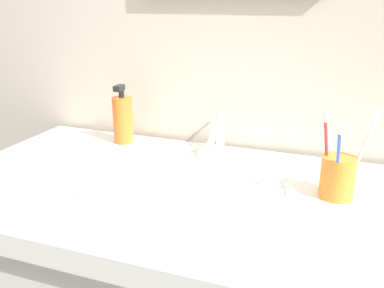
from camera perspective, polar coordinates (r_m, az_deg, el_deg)
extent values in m
cube|color=beige|center=(1.24, 5.04, 13.24)|extent=(2.35, 0.04, 2.40)
cube|color=white|center=(1.00, -0.96, -7.00)|extent=(1.15, 0.62, 0.05)
ellipsoid|color=white|center=(1.03, -0.59, -8.16)|extent=(0.43, 0.43, 0.11)
torus|color=white|center=(1.01, -0.60, -5.38)|extent=(0.50, 0.50, 0.02)
cylinder|color=#595B60|center=(1.05, -0.58, -10.62)|extent=(0.03, 0.03, 0.01)
cylinder|color=silver|center=(1.21, 3.75, 1.51)|extent=(0.02, 0.02, 0.10)
cylinder|color=silver|center=(1.16, 3.05, 1.63)|extent=(0.02, 0.11, 0.07)
cylinder|color=silver|center=(1.21, 4.02, 4.39)|extent=(0.01, 0.05, 0.01)
cylinder|color=orange|center=(0.98, 18.59, -4.17)|extent=(0.07, 0.07, 0.09)
cylinder|color=red|center=(0.97, 17.29, -1.48)|extent=(0.03, 0.02, 0.17)
cube|color=white|center=(0.95, 17.12, 3.49)|extent=(0.02, 0.01, 0.03)
cylinder|color=blue|center=(0.94, 18.61, -2.50)|extent=(0.01, 0.04, 0.16)
cube|color=white|center=(0.90, 18.90, 2.03)|extent=(0.01, 0.02, 0.03)
cylinder|color=white|center=(0.97, 21.16, -1.59)|extent=(0.05, 0.03, 0.18)
cube|color=white|center=(0.96, 23.10, 3.38)|extent=(0.02, 0.01, 0.03)
cylinder|color=orange|center=(1.29, -9.07, 3.12)|extent=(0.06, 0.06, 0.14)
cylinder|color=black|center=(1.27, -9.25, 6.50)|extent=(0.02, 0.02, 0.02)
cube|color=black|center=(1.26, -9.57, 7.27)|extent=(0.02, 0.04, 0.02)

